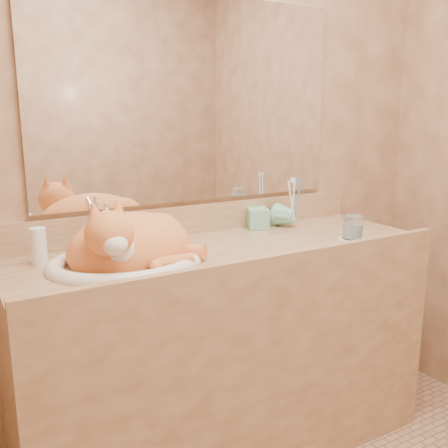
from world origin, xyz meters
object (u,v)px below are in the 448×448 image
cat (130,241)px  water_glass (353,227)px  toothbrush_cup (294,218)px  vanity_counter (227,351)px  sink_basin (126,241)px  soap_dispenser (260,208)px

cat → water_glass: 0.87m
cat → toothbrush_cup: bearing=3.8°
vanity_counter → cat: cat is taller
sink_basin → toothbrush_cup: 0.82m
cat → water_glass: size_ratio=4.74×
vanity_counter → sink_basin: (-0.40, -0.02, 0.50)m
cat → water_glass: (0.85, -0.16, -0.02)m
vanity_counter → soap_dispenser: (0.26, 0.16, 0.52)m
soap_dispenser → water_glass: 0.39m
toothbrush_cup → water_glass: 0.30m
vanity_counter → soap_dispenser: size_ratio=8.24×
cat → vanity_counter: bearing=-4.4°
vanity_counter → water_glass: 0.69m
sink_basin → soap_dispenser: soap_dispenser is taller
vanity_counter → soap_dispenser: soap_dispenser is taller
soap_dispenser → sink_basin: bearing=-141.3°
vanity_counter → sink_basin: sink_basin is taller
sink_basin → water_glass: sink_basin is taller
vanity_counter → toothbrush_cup: 0.64m
sink_basin → soap_dispenser: size_ratio=2.61×
cat → toothbrush_cup: cat is taller
sink_basin → toothbrush_cup: sink_basin is taller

